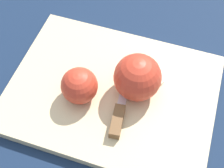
{
  "coord_description": "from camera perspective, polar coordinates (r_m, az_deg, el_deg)",
  "views": [
    {
      "loc": [
        0.11,
        -0.29,
        0.52
      ],
      "look_at": [
        0.0,
        0.0,
        0.04
      ],
      "focal_mm": 50.0,
      "sensor_mm": 36.0,
      "label": 1
    }
  ],
  "objects": [
    {
      "name": "knife",
      "position": [
        0.56,
        1.26,
        -5.58
      ],
      "size": [
        0.04,
        0.16,
        0.02
      ],
      "rotation": [
        0.0,
        0.0,
        1.72
      ],
      "color": "silver",
      "rests_on": "cutting_board"
    },
    {
      "name": "ground_plane",
      "position": [
        0.61,
        0.0,
        -2.04
      ],
      "size": [
        4.0,
        4.0,
        0.0
      ],
      "primitive_type": "plane",
      "color": "#14233D"
    },
    {
      "name": "cutting_board",
      "position": [
        0.6,
        0.0,
        -1.55
      ],
      "size": [
        0.4,
        0.31,
        0.02
      ],
      "color": "#D1B789",
      "rests_on": "ground_plane"
    },
    {
      "name": "apple_half_right",
      "position": [
        0.56,
        4.69,
        1.25
      ],
      "size": [
        0.09,
        0.09,
        0.09
      ],
      "rotation": [
        0.0,
        0.0,
        1.59
      ],
      "color": "red",
      "rests_on": "cutting_board"
    },
    {
      "name": "apple_slice",
      "position": [
        0.61,
        7.52,
        1.4
      ],
      "size": [
        0.05,
        0.05,
        0.01
      ],
      "color": "beige",
      "rests_on": "cutting_board"
    },
    {
      "name": "apple_half_left",
      "position": [
        0.56,
        -6.02,
        -0.31
      ],
      "size": [
        0.07,
        0.07,
        0.07
      ],
      "rotation": [
        0.0,
        0.0,
        3.75
      ],
      "color": "red",
      "rests_on": "cutting_board"
    }
  ]
}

